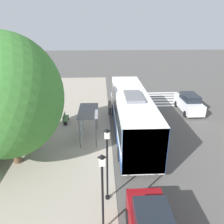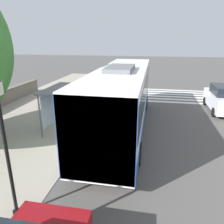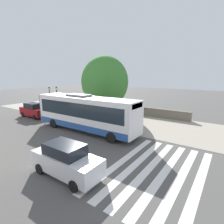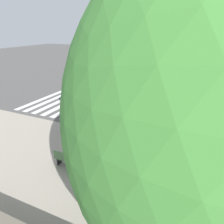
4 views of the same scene
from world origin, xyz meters
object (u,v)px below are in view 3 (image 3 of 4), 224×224
pedestrian (130,125)px  street_lamp_far (50,99)px  street_lamp_near (57,99)px  parked_car_far_lane (66,160)px  parked_car_behind_bus (34,110)px  bus_shelter (103,106)px  bus (85,113)px  bench (134,119)px  shade_tree (105,82)px

pedestrian → street_lamp_far: bearing=-93.5°
street_lamp_near → parked_car_far_lane: bearing=53.4°
parked_car_behind_bus → parked_car_far_lane: parked_car_behind_bus is taller
bus_shelter → pedestrian: bearing=67.4°
bus_shelter → pedestrian: size_ratio=2.08×
street_lamp_far → parked_car_far_lane: size_ratio=0.92×
bus → parked_car_behind_bus: (-0.41, -10.16, -1.02)m
bus_shelter → street_lamp_near: (1.45, -6.74, 0.50)m
pedestrian → bench: bearing=-157.3°
bus_shelter → parked_car_behind_bus: (3.21, -9.70, -1.08)m
parked_car_behind_bus → shade_tree: bearing=139.8°
parked_car_far_lane → bench: bearing=-170.0°
street_lamp_near → street_lamp_far: bearing=-97.4°
bus_shelter → pedestrian: 5.36m
bus_shelter → parked_car_behind_bus: bearing=-71.7°
bench → street_lamp_far: street_lamp_far is taller
pedestrian → street_lamp_near: size_ratio=0.37×
pedestrian → parked_car_far_lane: parked_car_far_lane is taller
bus → street_lamp_near: 7.54m
bus → parked_car_far_lane: bearing=35.5°
street_lamp_far → parked_car_behind_bus: bearing=-27.2°
bus_shelter → street_lamp_near: street_lamp_near is taller
street_lamp_near → parked_car_far_lane: street_lamp_near is taller
bus → bus_shelter: bus is taller
bus_shelter → street_lamp_far: size_ratio=0.80×
parked_car_behind_bus → street_lamp_far: bearing=152.8°
parked_car_far_lane → shade_tree: bearing=-150.6°
pedestrian → parked_car_far_lane: size_ratio=0.35×
pedestrian → bus_shelter: bearing=-112.6°
parked_car_far_lane → pedestrian: bearing=-177.0°
street_lamp_near → bus: bearing=73.2°
pedestrian → bus: bearing=-69.8°
parked_car_behind_bus → pedestrian: bearing=94.7°
shade_tree → street_lamp_far: bearing=-43.9°
bench → street_lamp_near: bearing=-69.4°
bus_shelter → parked_car_behind_bus: 10.28m
shade_tree → pedestrian: bearing=50.5°
bus_shelter → parked_car_far_lane: bus_shelter is taller
bus → pedestrian: (-1.61, 4.39, -1.05)m
pedestrian → street_lamp_far: (-0.82, -13.51, 1.53)m
bus_shelter → parked_car_far_lane: (10.39, 5.28, -1.09)m
bus → shade_tree: (-8.19, -3.58, 2.76)m
bus → parked_car_far_lane: bus is taller
pedestrian → parked_car_far_lane: bearing=3.0°
street_lamp_far → street_lamp_near: bearing=82.6°
pedestrian → bench: size_ratio=1.05×
bus_shelter → parked_car_far_lane: bearing=26.9°
bench → street_lamp_far: bearing=-73.6°
bench → parked_car_behind_bus: size_ratio=0.35×
pedestrian → parked_car_behind_bus: (1.20, -14.54, 0.03)m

